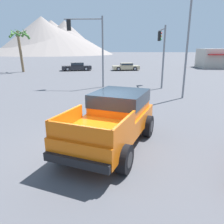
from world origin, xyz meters
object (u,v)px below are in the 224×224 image
(orange_pickup_truck, at_px, (114,116))
(palm_tree_tall, at_px, (19,39))
(parked_car_tan, at_px, (126,67))
(parked_car_dark, at_px, (77,66))
(traffic_light_main, at_px, (162,45))
(traffic_light_crosswalk, at_px, (89,39))
(street_lamp_post, at_px, (188,33))

(orange_pickup_truck, bearing_deg, palm_tree_tall, 139.89)
(orange_pickup_truck, relative_size, parked_car_tan, 1.22)
(parked_car_dark, xyz_separation_m, traffic_light_main, (10.78, -13.75, 3.10))
(parked_car_tan, relative_size, traffic_light_crosswalk, 0.73)
(traffic_light_crosswalk, distance_m, palm_tree_tall, 17.02)
(orange_pickup_truck, xyz_separation_m, parked_car_dark, (-6.92, 26.98, -0.46))
(parked_car_tan, bearing_deg, traffic_light_crosswalk, 156.56)
(orange_pickup_truck, distance_m, traffic_light_crosswalk, 13.07)
(traffic_light_main, distance_m, street_lamp_post, 5.33)
(palm_tree_tall, bearing_deg, traffic_light_main, -31.72)
(orange_pickup_truck, bearing_deg, traffic_light_main, 93.01)
(palm_tree_tall, bearing_deg, parked_car_dark, 17.26)
(orange_pickup_truck, distance_m, palm_tree_tall, 28.82)
(traffic_light_main, height_order, traffic_light_crosswalk, traffic_light_crosswalk)
(orange_pickup_truck, relative_size, traffic_light_crosswalk, 0.89)
(traffic_light_main, bearing_deg, parked_car_tan, 11.62)
(traffic_light_crosswalk, bearing_deg, parked_car_dark, -73.95)
(parked_car_dark, xyz_separation_m, street_lamp_post, (11.63, -18.96, 3.88))
(parked_car_dark, distance_m, street_lamp_post, 22.58)
(parked_car_tan, distance_m, street_lamp_post, 20.49)
(orange_pickup_truck, xyz_separation_m, parked_car_tan, (0.87, 27.76, -0.50))
(orange_pickup_truck, xyz_separation_m, street_lamp_post, (4.71, 8.01, 3.42))
(parked_car_dark, height_order, parked_car_tan, parked_car_dark)
(traffic_light_crosswalk, relative_size, street_lamp_post, 0.82)
(traffic_light_crosswalk, bearing_deg, orange_pickup_truck, 102.39)
(parked_car_dark, relative_size, traffic_light_main, 0.91)
(traffic_light_crosswalk, bearing_deg, palm_tree_tall, -45.93)
(traffic_light_main, relative_size, palm_tree_tall, 0.86)
(orange_pickup_truck, bearing_deg, street_lamp_post, 78.87)
(orange_pickup_truck, distance_m, parked_car_dark, 27.85)
(traffic_light_crosswalk, xyz_separation_m, street_lamp_post, (7.43, -4.37, 0.26))
(traffic_light_crosswalk, bearing_deg, traffic_light_main, -172.73)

